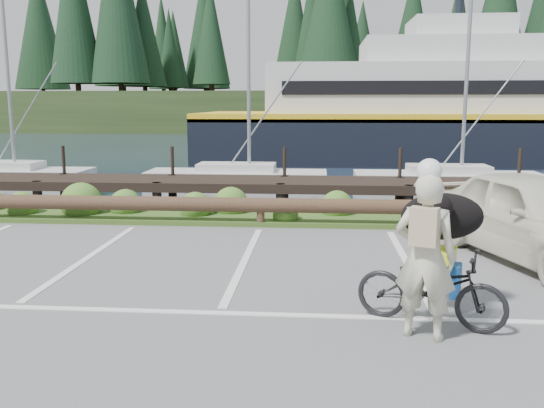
{
  "coord_description": "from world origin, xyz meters",
  "views": [
    {
      "loc": [
        1.15,
        -6.96,
        2.51
      ],
      "look_at": [
        0.52,
        1.05,
        1.1
      ],
      "focal_mm": 38.0,
      "sensor_mm": 36.0,
      "label": 1
    }
  ],
  "objects": [
    {
      "name": "ground",
      "position": [
        0.0,
        0.0,
        0.0
      ],
      "size": [
        72.0,
        72.0,
        0.0
      ],
      "primitive_type": "plane",
      "color": "#59595C"
    },
    {
      "name": "harbor_backdrop",
      "position": [
        0.4,
        78.42,
        -0.0
      ],
      "size": [
        170.0,
        160.0,
        30.0
      ],
      "color": "#162436",
      "rests_on": "ground"
    },
    {
      "name": "vegetation_strip",
      "position": [
        0.0,
        5.3,
        0.05
      ],
      "size": [
        34.0,
        1.6,
        0.1
      ],
      "primitive_type": "cube",
      "color": "#3D5B21",
      "rests_on": "ground"
    },
    {
      "name": "log_rail",
      "position": [
        0.0,
        4.6,
        0.0
      ],
      "size": [
        32.0,
        0.3,
        0.6
      ],
      "primitive_type": null,
      "color": "#443021",
      "rests_on": "ground"
    },
    {
      "name": "bicycle",
      "position": [
        2.45,
        -0.56,
        0.45
      ],
      "size": [
        1.79,
        1.17,
        0.89
      ],
      "primitive_type": "imported",
      "rotation": [
        0.0,
        0.0,
        1.2
      ],
      "color": "black",
      "rests_on": "ground"
    },
    {
      "name": "cyclist",
      "position": [
        2.31,
        -0.93,
        0.9
      ],
      "size": [
        0.77,
        0.64,
        1.8
      ],
      "primitive_type": "imported",
      "rotation": [
        0.0,
        0.0,
        2.77
      ],
      "color": "beige",
      "rests_on": "ground"
    },
    {
      "name": "dog",
      "position": [
        2.65,
        -0.06,
        1.17
      ],
      "size": [
        0.8,
        1.09,
        0.57
      ],
      "primitive_type": "ellipsoid",
      "rotation": [
        0.0,
        0.0,
        1.2
      ],
      "color": "black",
      "rests_on": "bicycle"
    },
    {
      "name": "parked_car",
      "position": [
        4.66,
        2.36,
        0.72
      ],
      "size": [
        2.97,
        4.57,
        1.45
      ],
      "primitive_type": "imported",
      "rotation": [
        0.0,
        0.0,
        0.32
      ],
      "color": "beige",
      "rests_on": "ground"
    }
  ]
}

